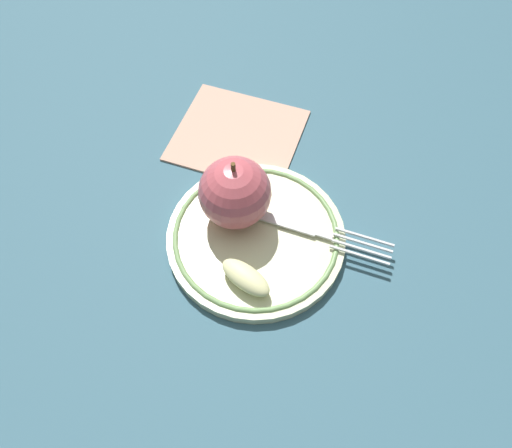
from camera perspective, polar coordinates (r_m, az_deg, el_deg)
The scene contains 6 objects.
ground_plane at distance 0.55m, azimuth 0.19°, elevation -4.09°, with size 2.00×2.00×0.00m, color #355B6C.
plate at distance 0.56m, azimuth 0.00°, elevation -1.47°, with size 0.20×0.20×0.02m.
apple_red_whole at distance 0.53m, azimuth -2.44°, elevation 3.60°, with size 0.08×0.08×0.09m.
apple_slice_front at distance 0.52m, azimuth -1.18°, elevation -6.13°, with size 0.06×0.03×0.02m, color beige.
fork at distance 0.56m, azimuth 5.44°, elevation -0.49°, with size 0.19×0.07×0.00m.
napkin_folded at distance 0.66m, azimuth -2.11°, elevation 10.22°, with size 0.16×0.14×0.01m, color tan.
Camera 1 is at (-0.15, 0.21, 0.49)m, focal length 35.00 mm.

